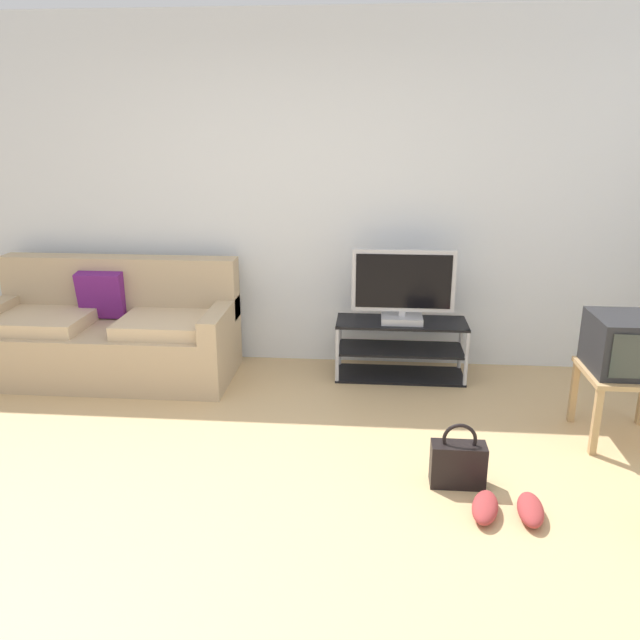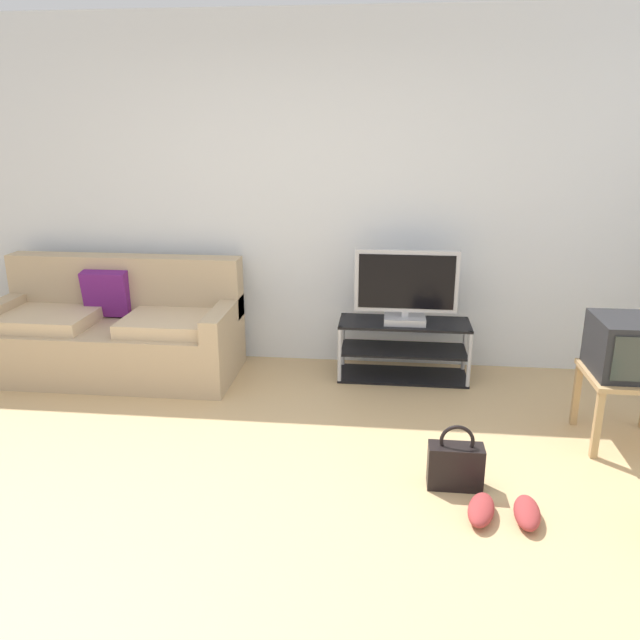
# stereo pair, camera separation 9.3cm
# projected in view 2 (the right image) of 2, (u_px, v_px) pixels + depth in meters

# --- Properties ---
(ground_plane) EXTENTS (9.00, 9.80, 0.02)m
(ground_plane) POSITION_uv_depth(u_px,v_px,m) (233.00, 536.00, 3.03)
(ground_plane) COLOR tan
(wall_back) EXTENTS (9.00, 0.10, 2.70)m
(wall_back) POSITION_uv_depth(u_px,v_px,m) (301.00, 195.00, 4.95)
(wall_back) COLOR silver
(wall_back) RESTS_ON ground_plane
(couch) EXTENTS (1.89, 0.81, 0.89)m
(couch) POSITION_uv_depth(u_px,v_px,m) (116.00, 332.00, 4.92)
(couch) COLOR tan
(couch) RESTS_ON ground_plane
(tv_stand) EXTENTS (0.99, 0.38, 0.45)m
(tv_stand) POSITION_uv_depth(u_px,v_px,m) (403.00, 350.00, 4.85)
(tv_stand) COLOR black
(tv_stand) RESTS_ON ground_plane
(flat_tv) EXTENTS (0.77, 0.22, 0.56)m
(flat_tv) POSITION_uv_depth(u_px,v_px,m) (406.00, 288.00, 4.68)
(flat_tv) COLOR #B2B2B7
(flat_tv) RESTS_ON tv_stand
(side_table) EXTENTS (0.50, 0.50, 0.45)m
(side_table) POSITION_uv_depth(u_px,v_px,m) (627.00, 386.00, 3.80)
(side_table) COLOR tan
(side_table) RESTS_ON ground_plane
(crt_tv) EXTENTS (0.45, 0.45, 0.34)m
(crt_tv) POSITION_uv_depth(u_px,v_px,m) (632.00, 347.00, 3.74)
(crt_tv) COLOR #232326
(crt_tv) RESTS_ON side_table
(handbag) EXTENTS (0.29, 0.13, 0.37)m
(handbag) POSITION_uv_depth(u_px,v_px,m) (455.00, 465.00, 3.39)
(handbag) COLOR black
(handbag) RESTS_ON ground_plane
(sneakers_pair) EXTENTS (0.40, 0.31, 0.09)m
(sneakers_pair) POSITION_uv_depth(u_px,v_px,m) (504.00, 511.00, 3.13)
(sneakers_pair) COLOR #993333
(sneakers_pair) RESTS_ON ground_plane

